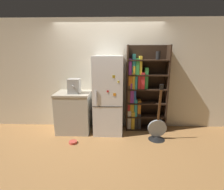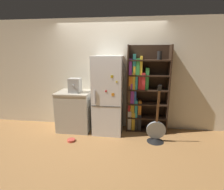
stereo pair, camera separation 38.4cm
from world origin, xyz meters
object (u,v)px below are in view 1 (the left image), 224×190
refrigerator (108,95)px  guitar (157,132)px  bookshelf (141,91)px  espresso_machine (74,86)px  pet_bowl (73,142)px

refrigerator → guitar: bearing=-19.9°
bookshelf → guitar: bearing=-62.3°
guitar → bookshelf: bearing=117.7°
refrigerator → espresso_machine: refrigerator is taller
espresso_machine → refrigerator: bearing=3.9°
refrigerator → bookshelf: bearing=14.4°
refrigerator → guitar: size_ratio=1.42×
bookshelf → pet_bowl: 1.90m
pet_bowl → refrigerator: bearing=41.0°
bookshelf → guitar: size_ratio=1.61×
refrigerator → espresso_machine: 0.79m
refrigerator → pet_bowl: 1.26m
espresso_machine → guitar: espresso_machine is taller
espresso_machine → pet_bowl: size_ratio=1.95×
bookshelf → espresso_machine: 1.55m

